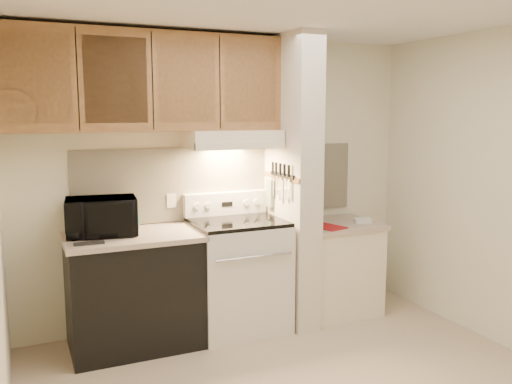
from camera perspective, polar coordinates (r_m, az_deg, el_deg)
ceiling at (r=3.48m, az=5.51°, el=19.12°), size 3.60×3.60×0.00m
wall_back at (r=4.82m, az=-3.50°, el=1.25°), size 3.60×2.50×0.02m
wall_right at (r=4.62m, az=25.10°, el=0.15°), size 0.02×3.00×2.50m
backsplash at (r=4.81m, az=-3.45°, el=1.06°), size 2.60×0.02×0.63m
range_body at (r=4.68m, az=-1.91°, el=-8.88°), size 0.76×0.65×0.92m
oven_window at (r=4.39m, az=-0.33°, el=-9.52°), size 0.50×0.01×0.30m
oven_handle at (r=4.29m, az=-0.13°, el=-6.86°), size 0.65×0.02×0.02m
cooktop at (r=4.56m, az=-1.94°, el=-3.17°), size 0.74×0.64×0.03m
range_backguard at (r=4.80m, az=-3.23°, el=-1.20°), size 0.76×0.08×0.20m
range_display at (r=4.76m, az=-3.05°, el=-1.28°), size 0.10×0.01×0.04m
range_knob_left_outer at (r=4.66m, az=-6.25°, el=-1.51°), size 0.05×0.02×0.05m
range_knob_left_inner at (r=4.70m, az=-5.09°, el=-1.43°), size 0.05×0.02×0.05m
range_knob_right_inner at (r=4.82m, az=-1.04°, el=-1.14°), size 0.05×0.02×0.05m
range_knob_right_outer at (r=4.86m, az=0.04°, el=-1.06°), size 0.05×0.02×0.05m
dishwasher_front at (r=4.45m, az=-12.68°, el=-10.32°), size 1.00×0.63×0.87m
left_countertop at (r=4.33m, az=-12.87°, el=-4.61°), size 1.04×0.67×0.04m
spoon_rest at (r=4.08m, az=-17.17°, el=-5.18°), size 0.22×0.07×0.01m
teal_jar at (r=4.54m, az=-12.83°, el=-3.06°), size 0.13×0.13×0.11m
outlet at (r=4.68m, az=-8.89°, el=-0.92°), size 0.08×0.01×0.12m
microwave at (r=4.33m, az=-15.98°, el=-2.50°), size 0.56×0.41×0.29m
partition_pillar at (r=4.71m, az=3.82°, el=1.08°), size 0.22×0.70×2.50m
pillar_trim at (r=4.66m, az=2.56°, el=1.62°), size 0.01×0.70×0.04m
knife_strip at (r=4.61m, az=2.77°, el=1.79°), size 0.02×0.42×0.04m
knife_blade_a at (r=4.48m, az=3.47°, el=0.32°), size 0.01×0.03×0.16m
knife_handle_a at (r=4.47m, az=3.48°, el=2.23°), size 0.02×0.02×0.10m
knife_blade_b at (r=4.54m, az=3.14°, el=0.29°), size 0.01×0.04×0.18m
knife_handle_b at (r=4.54m, az=3.02°, el=2.32°), size 0.02×0.02×0.10m
knife_blade_c at (r=4.62m, az=2.58°, el=0.32°), size 0.01×0.04×0.20m
knife_handle_c at (r=4.60m, az=2.59°, el=2.42°), size 0.02×0.02×0.10m
knife_blade_d at (r=4.68m, az=2.23°, el=0.67°), size 0.01×0.04×0.16m
knife_handle_d at (r=4.68m, az=2.14°, el=2.52°), size 0.02×0.02×0.10m
knife_blade_e at (r=4.76m, az=1.75°, el=0.68°), size 0.01×0.04×0.18m
knife_handle_e at (r=4.74m, az=1.78°, el=2.59°), size 0.02×0.02×0.10m
oven_mitt at (r=4.82m, az=1.47°, el=-0.14°), size 0.03×0.10×0.24m
right_cab_base at (r=5.12m, az=8.33°, el=-8.08°), size 0.70×0.60×0.81m
right_countertop at (r=5.01m, az=8.43°, el=-3.42°), size 0.74×0.64×0.04m
red_folder at (r=4.79m, az=7.58°, el=-3.65°), size 0.29×0.34×0.01m
white_box at (r=5.04m, az=11.16°, el=-2.96°), size 0.17×0.14×0.04m
range_hood at (r=4.59m, az=-2.58°, el=5.59°), size 0.78×0.44×0.15m
hood_lip at (r=4.39m, az=-1.56°, el=4.89°), size 0.78×0.04×0.06m
upper_cabinets at (r=4.43m, az=-11.34°, el=11.29°), size 2.18×0.33×0.77m
cab_door_a at (r=4.16m, az=-22.10°, el=11.04°), size 0.46×0.01×0.63m
cab_gap_a at (r=4.18m, az=-18.29°, el=11.22°), size 0.01×0.01×0.73m
cab_door_b at (r=4.22m, az=-14.54°, el=11.34°), size 0.46×0.01×0.63m
cab_gap_b at (r=4.27m, az=-10.85°, el=11.42°), size 0.01×0.01×0.73m
cab_door_c at (r=4.34m, az=-7.29°, el=11.45°), size 0.46×0.01×0.63m
cab_gap_c at (r=4.43m, az=-3.84°, el=11.44°), size 0.01×0.01×0.73m
cab_door_d at (r=4.53m, az=-0.54°, el=11.39°), size 0.46×0.01×0.63m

